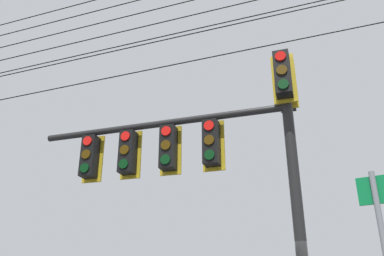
{
  "coord_description": "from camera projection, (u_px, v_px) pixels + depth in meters",
  "views": [
    {
      "loc": [
        5.85,
        4.6,
        1.58
      ],
      "look_at": [
        2.13,
        -1.97,
        4.8
      ],
      "focal_mm": 38.22,
      "sensor_mm": 36.0,
      "label": 1
    }
  ],
  "objects": [
    {
      "name": "signal_mast_assembly",
      "position": [
        210.0,
        148.0,
        7.93
      ],
      "size": [
        4.06,
        4.35,
        6.05
      ],
      "color": "black",
      "rests_on": "ground"
    },
    {
      "name": "overhead_wire_span",
      "position": [
        223.0,
        6.0,
        9.13
      ],
      "size": [
        17.19,
        18.96,
        3.12
      ],
      "color": "black"
    }
  ]
}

